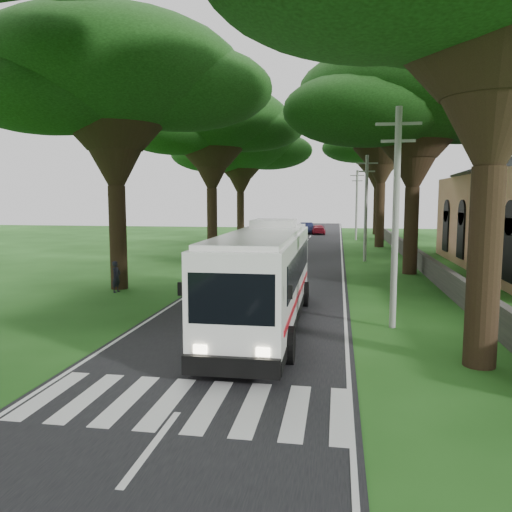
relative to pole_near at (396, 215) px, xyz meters
The scene contains 18 objects.
ground 9.15m from the pole_near, 132.51° to the right, with size 140.00×140.00×0.00m, color #1F4D16.
road 20.21m from the pole_near, 106.14° to the left, with size 8.00×120.00×0.04m, color black.
crosswalk 10.57m from the pole_near, 124.51° to the right, with size 8.00×3.00×0.01m, color silver.
property_wall 18.68m from the pole_near, 79.00° to the left, with size 0.35×50.00×1.20m, color #383533.
pole_near is the anchor object (origin of this frame).
pole_mid 20.00m from the pole_near, 90.00° to the left, with size 1.60×0.24×8.00m.
pole_far 40.00m from the pole_near, 90.00° to the left, with size 1.60×0.24×8.00m.
tree_l_mida 16.23m from the pole_near, 156.04° to the left, with size 13.32×13.32×13.87m.
tree_l_midb 28.24m from the pole_near, 118.44° to the left, with size 13.34×13.34×14.40m.
tree_l_far 44.81m from the pole_near, 108.43° to the left, with size 14.49×14.49×14.27m.
tree_r_mida 15.78m from the pole_near, 79.88° to the left, with size 14.53×14.53×14.21m.
tree_r_midb 33.18m from the pole_near, 86.42° to the left, with size 13.62×13.62×15.80m.
tree_r_far 50.75m from the pole_near, 86.57° to the left, with size 13.36×13.36×15.36m.
coach_bus 5.25m from the pole_near, behind, with size 2.94×12.14×3.57m.
distant_car_a 36.47m from the pole_near, 103.51° to the left, with size 1.50×3.72×1.27m, color #A7A8AC.
distant_car_b 50.50m from the pole_near, 97.18° to the left, with size 1.57×4.51×1.49m, color #222650.
distant_car_c 49.16m from the pole_near, 95.50° to the left, with size 1.75×4.31×1.25m, color maroon.
pedestrian 14.49m from the pole_near, 159.36° to the left, with size 0.58×0.38×1.60m, color black.
Camera 1 is at (3.45, -12.67, 4.75)m, focal length 35.00 mm.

